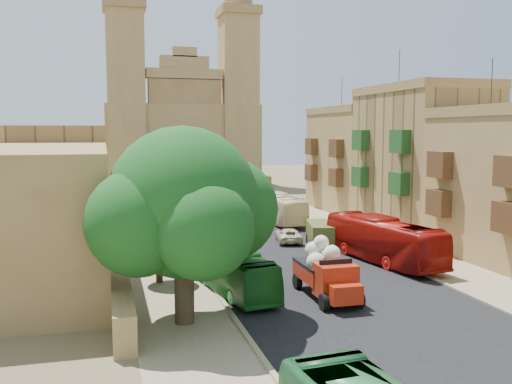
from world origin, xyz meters
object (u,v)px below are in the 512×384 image
bus_cream_east (277,208)px  car_dkblue (173,202)px  street_tree_b (145,202)px  street_tree_c (137,189)px  church (180,131)px  bus_green_north (231,270)px  car_white_b (270,214)px  bus_red_east (383,240)px  car_white_a (201,218)px  street_tree_d (132,180)px  car_blue_b (177,194)px  ficus_tree (185,208)px  red_truck (327,272)px  car_blue_a (260,269)px  olive_pickup (321,235)px  street_tree_a (159,233)px  pedestrian_a (442,249)px  pedestrian_c (397,248)px  car_cream (288,235)px

bus_cream_east → car_dkblue: bearing=-62.6°
street_tree_b → street_tree_c: street_tree_b is taller
church → bus_green_north: church is taller
street_tree_b → car_white_b: size_ratio=1.71×
bus_red_east → car_white_a: 22.72m
church → street_tree_d: bearing=-108.1°
car_white_b → car_blue_b: size_ratio=0.98×
ficus_tree → street_tree_c: 32.07m
street_tree_b → red_truck: size_ratio=0.92×
bus_green_north → car_blue_a: size_ratio=2.94×
olive_pickup → car_white_a: olive_pickup is taller
car_blue_b → olive_pickup: bearing=-85.9°
bus_green_north → car_blue_b: size_ratio=2.90×
bus_red_east → car_dkblue: bearing=-81.1°
car_dkblue → street_tree_a: bearing=-93.7°
red_truck → car_white_a: red_truck is taller
street_tree_d → bus_cream_east: bearing=-47.1°
car_white_b → ficus_tree: bearing=43.5°
church → street_tree_d: 32.76m
street_tree_c → bus_cream_east: street_tree_c is taller
bus_cream_east → bus_green_north: bearing=63.7°
street_tree_b → bus_green_north: (3.94, -15.18, -2.35)m
ficus_tree → car_white_a: (5.64, 29.94, -5.12)m
car_white_a → car_white_b: car_white_a is taller
bus_red_east → car_dkblue: bus_red_east is taller
car_blue_a → car_dkblue: bearing=103.3°
ficus_tree → olive_pickup: bearing=50.0°
red_truck → olive_pickup: 14.72m
car_white_a → car_dkblue: bearing=88.6°
church → bus_red_east: size_ratio=3.14×
pedestrian_a → car_white_a: bearing=-67.3°
street_tree_b → car_blue_a: street_tree_b is taller
car_white_b → pedestrian_a: (7.05, -21.56, 0.20)m
street_tree_d → car_white_a: street_tree_d is taller
bus_cream_east → pedestrian_c: bus_cream_east is taller
car_dkblue → car_blue_b: (1.70, 9.04, -0.04)m
olive_pickup → car_blue_b: 37.85m
red_truck → bus_cream_east: size_ratio=0.54×
street_tree_a → car_blue_a: size_ratio=1.47×
red_truck → car_white_a: size_ratio=1.55×
street_tree_b → car_white_a: bearing=57.9°
bus_green_north → bus_cream_east: 26.05m
street_tree_a → street_tree_b: size_ratio=0.86×
pedestrian_a → pedestrian_c: bearing=-18.4°
street_tree_a → car_white_a: (6.23, 21.94, -2.52)m
red_truck → car_blue_b: 50.99m
bus_green_north → pedestrian_c: (13.56, 4.90, -0.38)m
car_white_a → pedestrian_c: bearing=-67.2°
car_blue_a → car_cream: size_ratio=0.75×
olive_pickup → bus_red_east: 6.85m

